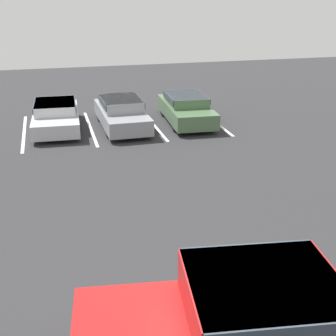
% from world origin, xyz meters
% --- Properties ---
extents(stall_stripe_a, '(0.12, 5.29, 0.01)m').
position_xyz_m(stall_stripe_a, '(-3.66, 13.67, 0.00)').
color(stall_stripe_a, white).
rests_on(stall_stripe_a, ground_plane).
extents(stall_stripe_b, '(0.12, 5.29, 0.01)m').
position_xyz_m(stall_stripe_b, '(-0.94, 13.67, 0.00)').
color(stall_stripe_b, white).
rests_on(stall_stripe_b, ground_plane).
extents(stall_stripe_c, '(0.12, 5.29, 0.01)m').
position_xyz_m(stall_stripe_c, '(1.78, 13.67, 0.00)').
color(stall_stripe_c, white).
rests_on(stall_stripe_c, ground_plane).
extents(stall_stripe_d, '(0.12, 5.29, 0.01)m').
position_xyz_m(stall_stripe_d, '(4.50, 13.67, 0.00)').
color(stall_stripe_d, white).
rests_on(stall_stripe_d, ground_plane).
extents(pickup_truck, '(6.28, 2.87, 1.82)m').
position_xyz_m(pickup_truck, '(0.43, -0.73, 0.91)').
color(pickup_truck, '#A51919').
rests_on(pickup_truck, ground_plane).
extents(parked_sedan_a, '(2.04, 4.42, 1.15)m').
position_xyz_m(parked_sedan_a, '(-2.32, 13.88, 0.62)').
color(parked_sedan_a, '#B7BABF').
rests_on(parked_sedan_a, ground_plane).
extents(parked_sedan_b, '(1.82, 4.43, 1.25)m').
position_xyz_m(parked_sedan_b, '(0.38, 13.45, 0.66)').
color(parked_sedan_b, gray).
rests_on(parked_sedan_b, ground_plane).
extents(parked_sedan_c, '(1.98, 4.47, 1.23)m').
position_xyz_m(parked_sedan_c, '(3.25, 13.54, 0.66)').
color(parked_sedan_c, '#4C6B47').
rests_on(parked_sedan_c, ground_plane).
extents(wheel_stop_curb, '(1.96, 0.20, 0.14)m').
position_xyz_m(wheel_stop_curb, '(0.56, 16.75, 0.07)').
color(wheel_stop_curb, '#B7B2A8').
rests_on(wheel_stop_curb, ground_plane).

